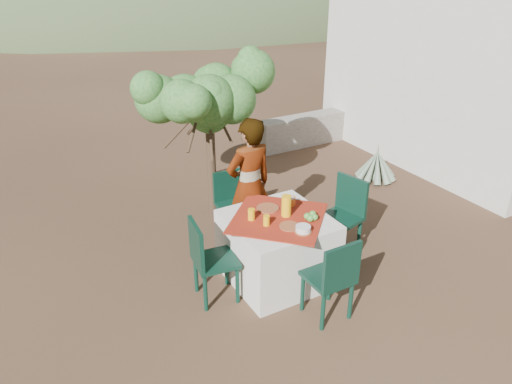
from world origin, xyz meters
TOP-DOWN VIEW (x-y plane):
  - ground at (0.00, 0.00)m, footprint 160.00×160.00m
  - table at (0.58, 0.10)m, footprint 1.30×1.30m
  - chair_far at (0.60, 1.23)m, footprint 0.39×0.39m
  - chair_near at (0.68, -0.75)m, footprint 0.42×0.42m
  - chair_left at (-0.23, 0.12)m, footprint 0.47×0.47m
  - chair_right at (1.56, 0.19)m, footprint 0.52×0.52m
  - person at (0.63, 0.81)m, footprint 0.64×0.45m
  - shrub_tree at (0.72, 1.98)m, footprint 1.61×1.58m
  - agave at (3.32, 1.55)m, footprint 0.63×0.65m
  - guesthouse at (5.60, 1.80)m, footprint 3.20×4.20m
  - stone_wall at (3.60, 3.40)m, footprint 2.60×0.35m
  - plate_far at (0.59, 0.32)m, footprint 0.25×0.25m
  - plate_near at (0.58, -0.13)m, footprint 0.21×0.21m
  - glass_far at (0.32, 0.20)m, footprint 0.07×0.07m
  - glass_near at (0.39, 0.02)m, footprint 0.07×0.07m
  - juice_pitcher at (0.68, 0.09)m, footprint 0.11×0.11m
  - bowl_plate at (0.64, -0.28)m, footprint 0.18×0.18m
  - white_bowl at (0.64, -0.28)m, footprint 0.15×0.15m
  - jar_left at (0.86, 0.24)m, footprint 0.05×0.05m
  - jar_right at (0.88, 0.26)m, footprint 0.06×0.06m
  - napkin_holder at (0.84, 0.25)m, footprint 0.08×0.05m
  - fruit_cluster at (0.86, -0.11)m, footprint 0.15×0.14m

SIDE VIEW (x-z plane):
  - ground at x=0.00m, z-range 0.00..0.00m
  - agave at x=3.32m, z-range -0.11..0.57m
  - stone_wall at x=3.60m, z-range 0.00..0.55m
  - table at x=0.58m, z-range 0.00..0.76m
  - chair_far at x=0.60m, z-range 0.05..0.87m
  - chair_near at x=0.68m, z-range 0.05..0.95m
  - chair_left at x=-0.23m, z-range 0.05..0.96m
  - chair_right at x=1.56m, z-range 0.05..0.99m
  - bowl_plate at x=0.64m, z-range 0.76..0.77m
  - plate_far at x=0.59m, z-range 0.76..0.78m
  - plate_near at x=0.58m, z-range 0.76..0.78m
  - fruit_cluster at x=0.86m, z-range 0.76..0.84m
  - white_bowl at x=0.64m, z-range 0.77..0.83m
  - jar_left at x=0.86m, z-range 0.76..0.85m
  - jar_right at x=0.88m, z-range 0.76..0.86m
  - napkin_holder at x=0.84m, z-range 0.76..0.86m
  - glass_near at x=0.39m, z-range 0.76..0.87m
  - glass_far at x=0.32m, z-range 0.76..0.88m
  - person at x=0.63m, z-range 0.00..1.65m
  - juice_pitcher at x=0.68m, z-range 0.76..0.99m
  - shrub_tree at x=0.72m, z-range 0.55..2.45m
  - guesthouse at x=5.60m, z-range 0.00..3.00m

